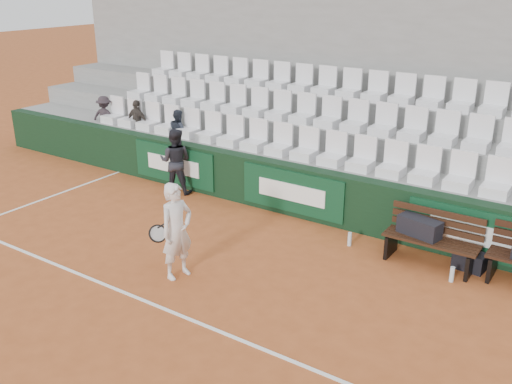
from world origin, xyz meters
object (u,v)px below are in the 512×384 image
at_px(sports_bag_ground, 470,261).
at_px(water_bottle_near, 350,239).
at_px(spectator_a, 103,99).
at_px(spectator_b, 136,104).
at_px(bench_left, 430,252).
at_px(ball_kid, 175,161).
at_px(water_bottle_far, 452,274).
at_px(tennis_player, 177,231).
at_px(sports_bag_left, 419,227).
at_px(spectator_c, 178,112).

xyz_separation_m(sports_bag_ground, water_bottle_near, (-1.95, -0.29, -0.02)).
distance_m(spectator_a, spectator_b, 1.14).
bearing_deg(bench_left, ball_kid, 177.74).
relative_size(sports_bag_ground, water_bottle_far, 1.95).
bearing_deg(tennis_player, sports_bag_ground, 36.47).
xyz_separation_m(bench_left, spectator_a, (-8.69, 1.12, 1.30)).
bearing_deg(spectator_a, sports_bag_left, 150.14).
height_order(bench_left, water_bottle_far, bench_left).
relative_size(tennis_player, spectator_b, 1.40).
bearing_deg(sports_bag_left, ball_kid, 178.17).
bearing_deg(water_bottle_near, sports_bag_left, 6.36).
bearing_deg(sports_bag_left, spectator_c, 169.97).
xyz_separation_m(ball_kid, spectator_c, (-0.67, 0.90, 0.80)).
bearing_deg(tennis_player, spectator_c, 130.54).
relative_size(water_bottle_far, ball_kid, 0.18).
relative_size(bench_left, water_bottle_far, 6.01).
height_order(bench_left, spectator_c, spectator_c).
bearing_deg(spectator_c, tennis_player, 155.12).
relative_size(sports_bag_ground, tennis_player, 0.32).
xyz_separation_m(water_bottle_near, water_bottle_far, (1.84, -0.27, 0.00)).
xyz_separation_m(sports_bag_left, water_bottle_near, (-1.14, -0.13, -0.47)).
xyz_separation_m(sports_bag_left, ball_kid, (-5.36, 0.17, 0.11)).
bearing_deg(ball_kid, spectator_a, -39.57).
distance_m(spectator_a, spectator_c, 2.43).
distance_m(bench_left, sports_bag_ground, 0.63).
bearing_deg(water_bottle_near, spectator_b, 169.06).
distance_m(sports_bag_left, water_bottle_near, 1.25).
bearing_deg(spectator_a, spectator_c, 157.33).
bearing_deg(spectator_c, bench_left, -165.54).
relative_size(sports_bag_ground, ball_kid, 0.34).
xyz_separation_m(spectator_a, spectator_b, (1.14, 0.00, 0.02)).
relative_size(ball_kid, spectator_b, 1.30).
bearing_deg(water_bottle_far, bench_left, 143.50).
relative_size(ball_kid, spectator_a, 1.34).
relative_size(water_bottle_far, spectator_b, 0.23).
height_order(spectator_a, spectator_b, spectator_b).
bearing_deg(sports_bag_left, spectator_b, 171.72).
xyz_separation_m(water_bottle_far, tennis_player, (-3.61, -2.19, 0.64)).
distance_m(sports_bag_ground, water_bottle_far, 0.58).
distance_m(ball_kid, spectator_c, 1.38).
bearing_deg(tennis_player, bench_left, 38.93).
bearing_deg(spectator_c, spectator_b, 24.58).
bearing_deg(spectator_b, sports_bag_left, 170.53).
relative_size(sports_bag_left, water_bottle_near, 2.79).
bearing_deg(sports_bag_ground, water_bottle_near, -171.41).
bearing_deg(bench_left, spectator_a, 172.68).
height_order(tennis_player, spectator_a, spectator_a).
xyz_separation_m(water_bottle_near, spectator_b, (-6.18, 1.19, 1.42)).
distance_m(sports_bag_left, sports_bag_ground, 0.94).
height_order(bench_left, ball_kid, ball_kid).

